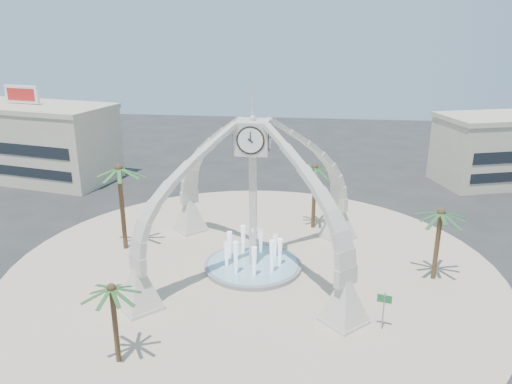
# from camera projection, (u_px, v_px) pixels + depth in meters

# --- Properties ---
(ground) EXTENTS (140.00, 140.00, 0.00)m
(ground) POSITION_uv_depth(u_px,v_px,m) (253.00, 268.00, 41.16)
(ground) COLOR #282828
(ground) RESTS_ON ground
(plaza) EXTENTS (40.00, 40.00, 0.06)m
(plaza) POSITION_uv_depth(u_px,v_px,m) (253.00, 268.00, 41.15)
(plaza) COLOR tan
(plaza) RESTS_ON ground
(clock_tower) EXTENTS (17.94, 17.94, 16.30)m
(clock_tower) POSITION_uv_depth(u_px,v_px,m) (253.00, 194.00, 39.09)
(clock_tower) COLOR beige
(clock_tower) RESTS_ON ground
(fountain) EXTENTS (8.00, 8.00, 3.62)m
(fountain) POSITION_uv_depth(u_px,v_px,m) (253.00, 265.00, 41.07)
(fountain) COLOR gray
(fountain) RESTS_ON ground
(building_nw) EXTENTS (23.75, 13.73, 11.90)m
(building_nw) POSITION_uv_depth(u_px,v_px,m) (29.00, 141.00, 64.10)
(building_nw) COLOR #B8A68F
(building_nw) RESTS_ON ground
(palm_east) EXTENTS (4.77, 4.77, 6.38)m
(palm_east) POSITION_uv_depth(u_px,v_px,m) (441.00, 213.00, 37.66)
(palm_east) COLOR brown
(palm_east) RESTS_ON ground
(palm_west) EXTENTS (5.33, 5.33, 8.31)m
(palm_west) POSITION_uv_depth(u_px,v_px,m) (119.00, 170.00, 42.38)
(palm_west) COLOR brown
(palm_west) RESTS_ON ground
(palm_north) EXTENTS (4.74, 4.74, 6.98)m
(palm_north) POSITION_uv_depth(u_px,v_px,m) (315.00, 168.00, 47.35)
(palm_north) COLOR brown
(palm_north) RESTS_ON ground
(palm_south) EXTENTS (4.28, 4.28, 5.60)m
(palm_south) POSITION_uv_depth(u_px,v_px,m) (111.00, 289.00, 28.20)
(palm_south) COLOR brown
(palm_south) RESTS_ON ground
(street_sign) EXTENTS (0.99, 0.26, 2.74)m
(street_sign) POSITION_uv_depth(u_px,v_px,m) (384.00, 303.00, 32.28)
(street_sign) COLOR slate
(street_sign) RESTS_ON ground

